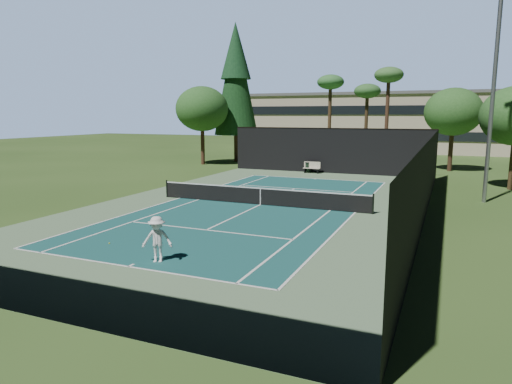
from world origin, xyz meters
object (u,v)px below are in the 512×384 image
tennis_net (260,196)px  tennis_ball_a (109,243)px  tennis_ball_d (244,187)px  park_bench (312,167)px  trash_bin (308,167)px  player (157,239)px  tennis_ball_b (240,199)px  tennis_ball_c (297,196)px

tennis_net → tennis_ball_a: (-2.52, -9.89, -0.52)m
tennis_ball_d → park_bench: park_bench is taller
tennis_net → trash_bin: (-1.81, 15.63, -0.08)m
tennis_ball_a → trash_bin: size_ratio=0.07×
tennis_ball_d → trash_bin: (1.76, 10.04, 0.44)m
player → tennis_ball_d: 17.14m
player → tennis_ball_b: player is taller
tennis_net → trash_bin: tennis_net is taller
tennis_ball_c → tennis_ball_d: bearing=157.2°
tennis_net → tennis_ball_a: tennis_net is taller
park_bench → tennis_ball_b: bearing=-91.8°
player → park_bench: bearing=71.0°
tennis_ball_d → park_bench: (2.22, 9.77, 0.51)m
park_bench → tennis_ball_c: bearing=-78.3°
tennis_ball_a → tennis_ball_b: 10.99m
tennis_ball_b → trash_bin: (-0.01, 14.55, 0.44)m
tennis_ball_b → park_bench: 14.29m
trash_bin → tennis_net: bearing=-83.4°
player → park_bench: player is taller
player → tennis_ball_b: (-2.41, 12.09, -0.79)m
tennis_net → tennis_ball_c: 3.83m
tennis_ball_b → player: bearing=-78.7°
tennis_net → tennis_ball_b: bearing=149.1°
tennis_net → tennis_ball_d: (-3.57, 5.59, -0.52)m
player → trash_bin: size_ratio=1.75×
tennis_ball_a → tennis_ball_c: bearing=75.1°
tennis_ball_b → trash_bin: 14.56m
tennis_ball_c → tennis_ball_b: bearing=-138.2°
tennis_ball_a → trash_bin: bearing=88.4°
tennis_ball_a → park_bench: 25.28m
player → tennis_ball_d: (-4.18, 16.60, -0.79)m
player → trash_bin: bearing=71.9°
tennis_ball_b → tennis_ball_d: tennis_ball_d is taller
tennis_net → tennis_ball_c: tennis_net is taller
player → tennis_ball_a: player is taller
tennis_ball_a → trash_bin: trash_bin is taller
tennis_net → tennis_ball_d: bearing=122.6°
player → tennis_ball_c: (0.46, 14.65, -0.79)m
player → trash_bin: (-2.42, 26.64, -0.35)m
tennis_ball_a → tennis_ball_b: tennis_ball_b is taller
trash_bin → tennis_ball_a: bearing=-91.6°
player → tennis_ball_a: (-3.13, 1.12, -0.79)m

